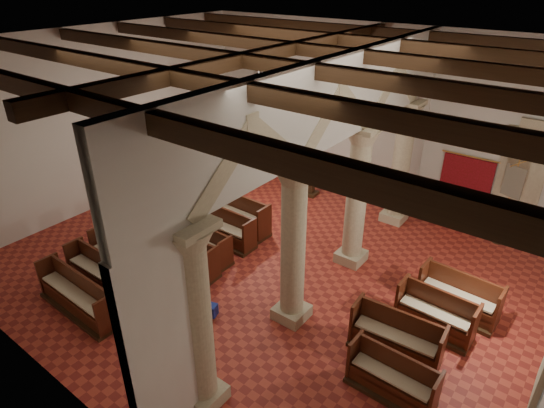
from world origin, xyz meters
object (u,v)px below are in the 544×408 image
at_px(pipe_organ, 264,136).
at_px(lectern, 310,180).
at_px(nave_pew_0, 78,300).
at_px(aisle_pew_0, 391,382).
at_px(processional_banner, 504,218).

xyz_separation_m(pipe_organ, lectern, (3.02, -1.10, -0.78)).
distance_m(pipe_organ, lectern, 3.31).
bearing_deg(nave_pew_0, pipe_organ, 102.44).
height_order(lectern, aisle_pew_0, lectern).
relative_size(pipe_organ, aisle_pew_0, 2.48).
bearing_deg(pipe_organ, nave_pew_0, -78.68).
xyz_separation_m(pipe_organ, processional_banner, (9.46, -0.32, -0.53)).
distance_m(lectern, nave_pew_0, 8.94).
bearing_deg(nave_pew_0, processional_banner, 53.46).
height_order(pipe_organ, lectern, pipe_organ).
bearing_deg(aisle_pew_0, lectern, 134.10).
xyz_separation_m(nave_pew_0, aisle_pew_0, (7.16, 2.33, -0.02)).
height_order(pipe_organ, nave_pew_0, pipe_organ).
bearing_deg(aisle_pew_0, processional_banner, 88.61).
relative_size(processional_banner, nave_pew_0, 1.03).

